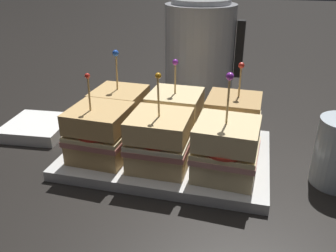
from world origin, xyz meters
TOP-DOWN VIEW (x-y plane):
  - ground_plane at (0.00, 0.00)m, footprint 6.00×6.00m
  - serving_platter at (0.00, 0.00)m, footprint 0.36×0.25m
  - sandwich_front_left at (-0.11, -0.05)m, footprint 0.10×0.10m
  - sandwich_front_center at (0.00, -0.05)m, footprint 0.10×0.10m
  - sandwich_front_right at (0.11, -0.06)m, footprint 0.10×0.10m
  - sandwich_back_left at (-0.11, 0.06)m, footprint 0.10×0.10m
  - sandwich_back_center at (0.00, 0.05)m, footprint 0.10×0.10m
  - sandwich_back_right at (0.11, 0.06)m, footprint 0.10×0.11m
  - kettle_steel at (-0.01, 0.35)m, footprint 0.20×0.18m
  - napkin_stack at (-0.29, 0.04)m, footprint 0.13×0.13m

SIDE VIEW (x-z plane):
  - ground_plane at x=0.00m, z-range 0.00..0.00m
  - serving_platter at x=0.00m, z-range 0.00..0.02m
  - napkin_stack at x=-0.29m, z-range 0.00..0.02m
  - sandwich_back_left at x=-0.11m, z-range -0.02..0.14m
  - sandwich_front_left at x=-0.11m, z-range -0.01..0.14m
  - sandwich_front_center at x=0.00m, z-range -0.02..0.14m
  - sandwich_back_center at x=0.00m, z-range -0.01..0.14m
  - sandwich_back_right at x=0.11m, z-range -0.01..0.14m
  - sandwich_front_right at x=0.11m, z-range -0.02..0.15m
  - kettle_steel at x=-0.01m, z-range -0.01..0.26m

